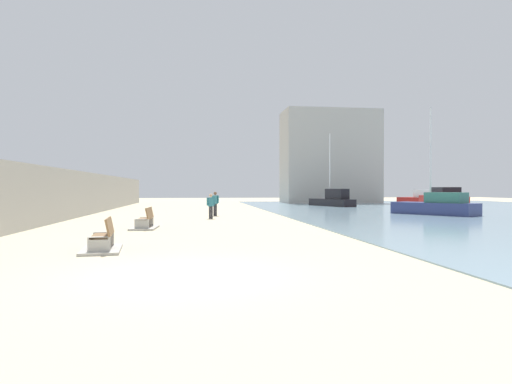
% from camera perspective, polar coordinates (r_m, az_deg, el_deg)
% --- Properties ---
extents(ground_plane, '(120.00, 120.00, 0.00)m').
position_cam_1_polar(ground_plane, '(27.67, -8.21, -3.38)').
color(ground_plane, '#C6B793').
extents(seawall, '(0.80, 64.00, 2.97)m').
position_cam_1_polar(seawall, '(28.68, -23.37, -0.31)').
color(seawall, '#ADAAA3').
rests_on(seawall, ground).
extents(bench_near, '(1.32, 2.20, 0.98)m').
position_cam_1_polar(bench_near, '(14.04, -18.99, -6.18)').
color(bench_near, '#ADAAA3').
rests_on(bench_near, ground).
extents(bench_far, '(1.20, 2.15, 0.98)m').
position_cam_1_polar(bench_far, '(21.15, -13.98, -3.94)').
color(bench_far, '#ADAAA3').
rests_on(bench_far, ground).
extents(person_walking, '(0.49, 0.30, 1.63)m').
position_cam_1_polar(person_walking, '(30.23, -5.23, -1.26)').
color(person_walking, '#333338').
rests_on(person_walking, ground).
extents(person_standing, '(0.51, 0.26, 1.53)m').
position_cam_1_polar(person_standing, '(27.40, -5.79, -1.59)').
color(person_standing, '#333338').
rests_on(person_standing, ground).
extents(boat_distant, '(3.47, 6.19, 7.51)m').
position_cam_1_polar(boat_distant, '(46.40, 9.81, -0.96)').
color(boat_distant, black).
rests_on(boat_distant, water_bay).
extents(boat_far_left, '(4.20, 4.91, 1.70)m').
position_cam_1_polar(boat_far_left, '(51.86, 20.33, -0.88)').
color(boat_far_left, red).
rests_on(boat_far_left, water_bay).
extents(boat_nearest, '(3.83, 7.68, 1.91)m').
position_cam_1_polar(boat_nearest, '(40.01, 22.68, -1.10)').
color(boat_nearest, red).
rests_on(boat_nearest, water_bay).
extents(boat_far_right, '(4.62, 5.84, 7.48)m').
position_cam_1_polar(boat_far_right, '(33.23, 22.04, -1.65)').
color(boat_far_right, navy).
rests_on(boat_far_right, water_bay).
extents(harbor_building, '(12.00, 6.00, 11.75)m').
position_cam_1_polar(harbor_building, '(58.29, 9.38, 4.41)').
color(harbor_building, '#ADAAA3').
rests_on(harbor_building, ground).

